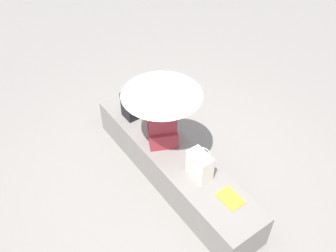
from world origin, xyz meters
name	(u,v)px	position (x,y,z in m)	size (l,w,h in m)	color
ground_plane	(173,178)	(0.00, 0.00, 0.00)	(14.00, 14.00, 0.00)	gray
stone_bench	(173,165)	(0.00, 0.00, 0.24)	(2.71, 0.57, 0.47)	gray
person_seated	(162,119)	(-0.22, -0.01, 0.86)	(0.40, 0.51, 0.90)	#992D38
parasol	(162,87)	(-0.16, -0.05, 1.37)	(0.89, 0.89, 1.03)	#B7B7BC
handbag_black	(130,106)	(-0.85, -0.07, 0.65)	(0.22, 0.17, 0.38)	black
tote_bag_canvas	(200,165)	(0.45, 0.03, 0.64)	(0.29, 0.22, 0.35)	silver
magazine	(230,198)	(0.90, 0.09, 0.48)	(0.28, 0.20, 0.01)	gold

